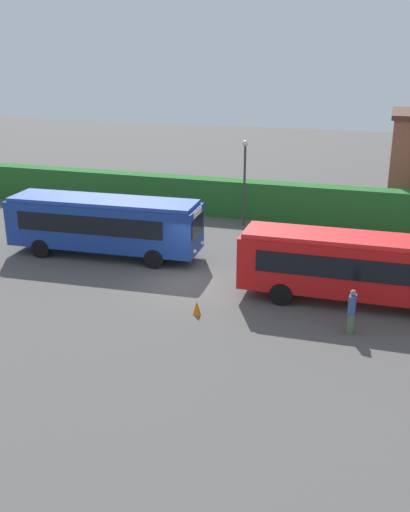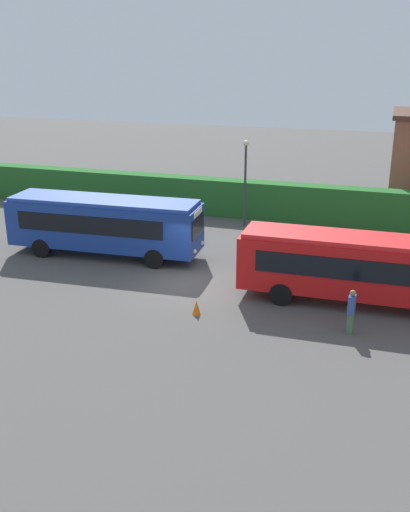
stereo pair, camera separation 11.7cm
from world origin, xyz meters
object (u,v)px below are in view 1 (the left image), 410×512
object	(u,v)px
traffic_cone	(197,308)
lamppost	(245,173)
person_center	(352,310)
bus_blue	(104,223)
bus_red	(362,266)

from	to	relation	value
traffic_cone	lamppost	xyz separation A→B (m)	(-1.17, 12.94, 3.02)
traffic_cone	person_center	bearing A→B (deg)	1.88
bus_blue	traffic_cone	xyz separation A→B (m)	(6.89, -5.54, -1.49)
bus_blue	lamppost	xyz separation A→B (m)	(5.72, 7.41, 1.53)
bus_red	traffic_cone	world-z (taller)	bus_red
traffic_cone	lamppost	distance (m)	13.34
person_center	bus_red	bearing A→B (deg)	91.33
bus_red	person_center	bearing A→B (deg)	-93.81
bus_red	traffic_cone	bearing A→B (deg)	-154.78
person_center	lamppost	xyz separation A→B (m)	(-7.38, 12.74, 2.37)
bus_red	person_center	xyz separation A→B (m)	(-0.15, -2.90, -0.81)
bus_blue	bus_red	world-z (taller)	bus_blue
bus_red	traffic_cone	xyz separation A→B (m)	(-6.35, -3.11, -1.46)
lamppost	person_center	bearing A→B (deg)	-59.92
lamppost	traffic_cone	bearing A→B (deg)	-84.81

